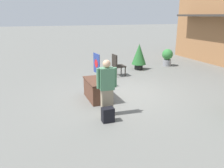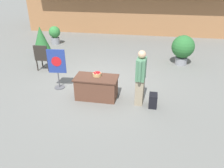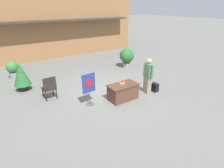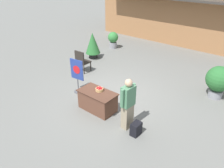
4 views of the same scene
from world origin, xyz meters
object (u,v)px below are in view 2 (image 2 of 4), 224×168
object	(u,v)px
potted_plant_near_left	(41,40)
potted_plant_near_right	(55,34)
potted_plant_far_right	(183,48)
display_table	(97,87)
backpack	(153,100)
patio_chair	(43,56)
person_visitor	(141,78)
poster_board	(57,67)
apple_basket	(97,74)

from	to	relation	value
potted_plant_near_left	potted_plant_near_right	distance (m)	2.03
potted_plant_near_left	potted_plant_far_right	bearing A→B (deg)	0.10
display_table	backpack	world-z (taller)	display_table
patio_chair	person_visitor	bearing A→B (deg)	-118.02
backpack	potted_plant_near_left	bearing A→B (deg)	145.06
poster_board	patio_chair	distance (m)	1.91
apple_basket	potted_plant_far_right	distance (m)	4.54
person_visitor	potted_plant_near_right	size ratio (longest dim) A/B	1.69
potted_plant_near_left	potted_plant_near_right	bearing A→B (deg)	95.71
person_visitor	apple_basket	bearing A→B (deg)	-4.43
apple_basket	person_visitor	world-z (taller)	person_visitor
person_visitor	potted_plant_far_right	xyz separation A→B (m)	(1.61, 3.65, -0.12)
person_visitor	potted_plant_far_right	bearing A→B (deg)	-108.56
apple_basket	potted_plant_near_left	size ratio (longest dim) A/B	0.19
patio_chair	potted_plant_near_right	xyz separation A→B (m)	(-1.06, 3.67, -0.03)
potted_plant_near_right	patio_chair	bearing A→B (deg)	-73.82
poster_board	potted_plant_near_left	size ratio (longest dim) A/B	0.98
poster_board	potted_plant_near_left	world-z (taller)	potted_plant_near_left
display_table	potted_plant_near_left	distance (m)	5.04
potted_plant_near_right	poster_board	bearing A→B (deg)	-65.54
apple_basket	potted_plant_near_right	size ratio (longest dim) A/B	0.27
apple_basket	poster_board	bearing A→B (deg)	167.99
person_visitor	potted_plant_near_left	world-z (taller)	person_visitor
person_visitor	poster_board	size ratio (longest dim) A/B	1.22
potted_plant_near_left	potted_plant_far_right	distance (m)	6.57
display_table	person_visitor	distance (m)	1.48
display_table	poster_board	xyz separation A→B (m)	(-1.46, 0.42, 0.42)
apple_basket	backpack	bearing A→B (deg)	-11.18
display_table	potted_plant_far_right	size ratio (longest dim) A/B	1.05
poster_board	potted_plant_far_right	xyz separation A→B (m)	(4.45, 3.10, -0.03)
backpack	poster_board	xyz separation A→B (m)	(-3.26, 0.67, 0.57)
potted_plant_near_left	potted_plant_far_right	size ratio (longest dim) A/B	1.11
patio_chair	potted_plant_near_left	xyz separation A→B (m)	(-0.86, 1.67, 0.21)
display_table	poster_board	size ratio (longest dim) A/B	0.96
potted_plant_near_left	apple_basket	bearing A→B (deg)	-43.51
display_table	person_visitor	size ratio (longest dim) A/B	0.79
potted_plant_far_right	patio_chair	bearing A→B (deg)	-163.62
apple_basket	poster_board	xyz separation A→B (m)	(-1.47, 0.31, -0.01)
backpack	patio_chair	bearing A→B (deg)	155.13
display_table	backpack	distance (m)	1.82
potted_plant_far_right	apple_basket	bearing A→B (deg)	-131.16
apple_basket	potted_plant_near_right	world-z (taller)	potted_plant_near_right
potted_plant_near_left	backpack	bearing A→B (deg)	-34.94
patio_chair	potted_plant_near_right	world-z (taller)	patio_chair
person_visitor	potted_plant_near_left	size ratio (longest dim) A/B	1.20
potted_plant_near_left	patio_chair	bearing A→B (deg)	-62.57
backpack	patio_chair	xyz separation A→B (m)	(-4.51, 2.09, 0.39)
person_visitor	poster_board	bearing A→B (deg)	-5.64
apple_basket	poster_board	distance (m)	1.50
potted_plant_near_left	potted_plant_near_right	xyz separation A→B (m)	(-0.20, 2.00, -0.23)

